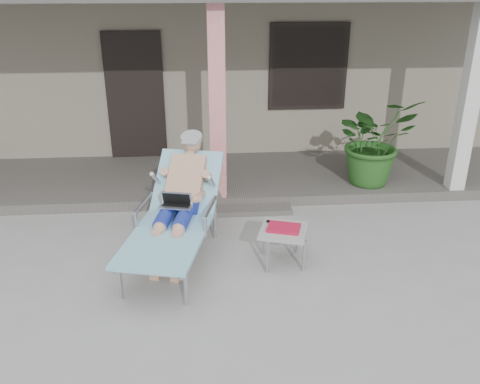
{
  "coord_description": "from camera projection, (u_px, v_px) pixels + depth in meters",
  "views": [
    {
      "loc": [
        -0.22,
        -4.55,
        3.06
      ],
      "look_at": [
        0.19,
        0.6,
        0.85
      ],
      "focal_mm": 38.0,
      "sensor_mm": 36.0,
      "label": 1
    }
  ],
  "objects": [
    {
      "name": "ground",
      "position": [
        227.0,
        288.0,
        5.39
      ],
      "size": [
        60.0,
        60.0,
        0.0
      ],
      "primitive_type": "plane",
      "color": "#9E9E99",
      "rests_on": "ground"
    },
    {
      "name": "house",
      "position": [
        209.0,
        47.0,
        10.69
      ],
      "size": [
        10.4,
        5.4,
        3.3
      ],
      "color": "gray",
      "rests_on": "ground"
    },
    {
      "name": "porch_deck",
      "position": [
        217.0,
        178.0,
        8.11
      ],
      "size": [
        10.0,
        2.0,
        0.15
      ],
      "primitive_type": "cube",
      "color": "#605B56",
      "rests_on": "ground"
    },
    {
      "name": "porch_step",
      "position": [
        220.0,
        211.0,
        7.07
      ],
      "size": [
        2.0,
        0.3,
        0.07
      ],
      "primitive_type": "cube",
      "color": "#605B56",
      "rests_on": "ground"
    },
    {
      "name": "lounger",
      "position": [
        177.0,
        187.0,
        5.78
      ],
      "size": [
        1.24,
        2.18,
        1.37
      ],
      "rotation": [
        0.0,
        0.0,
        -0.23
      ],
      "color": "#B7B7BC",
      "rests_on": "ground"
    },
    {
      "name": "side_table",
      "position": [
        284.0,
        232.0,
        5.73
      ],
      "size": [
        0.64,
        0.64,
        0.46
      ],
      "rotation": [
        0.0,
        0.0,
        -0.31
      ],
      "color": "#A5A4A0",
      "rests_on": "ground"
    },
    {
      "name": "potted_palm",
      "position": [
        374.0,
        141.0,
        7.51
      ],
      "size": [
        1.4,
        1.29,
        1.31
      ],
      "primitive_type": "imported",
      "rotation": [
        0.0,
        0.0,
        0.25
      ],
      "color": "#26591E",
      "rests_on": "porch_deck"
    }
  ]
}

